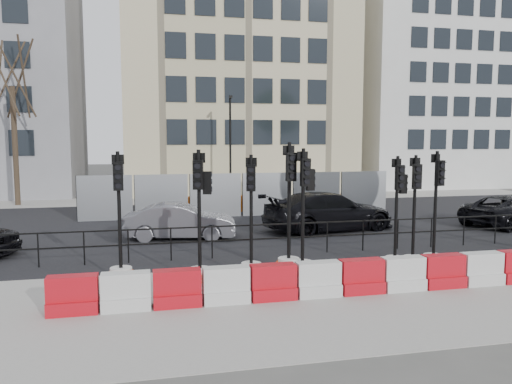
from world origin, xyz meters
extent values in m
plane|color=#51514C|center=(0.00, 0.00, 0.00)|extent=(120.00, 120.00, 0.00)
cube|color=gray|center=(0.00, -3.00, 0.01)|extent=(40.00, 6.00, 0.02)
cube|color=black|center=(0.00, 7.00, 0.01)|extent=(40.00, 14.00, 0.03)
cube|color=gray|center=(0.00, 16.00, 0.01)|extent=(40.00, 4.00, 0.02)
cube|color=beige|center=(2.00, 22.00, 9.00)|extent=(15.00, 10.00, 18.00)
cube|color=silver|center=(17.00, 22.00, 8.00)|extent=(12.00, 9.00, 16.00)
cylinder|color=black|center=(-7.20, 1.20, 0.50)|extent=(0.04, 0.04, 1.00)
cylinder|color=black|center=(-6.00, 1.20, 0.50)|extent=(0.04, 0.04, 1.00)
cylinder|color=black|center=(-4.80, 1.20, 0.50)|extent=(0.04, 0.04, 1.00)
cylinder|color=black|center=(-3.60, 1.20, 0.50)|extent=(0.04, 0.04, 1.00)
cylinder|color=black|center=(-2.40, 1.20, 0.50)|extent=(0.04, 0.04, 1.00)
cylinder|color=black|center=(-1.20, 1.20, 0.50)|extent=(0.04, 0.04, 1.00)
cylinder|color=black|center=(0.00, 1.20, 0.50)|extent=(0.04, 0.04, 1.00)
cylinder|color=black|center=(1.20, 1.20, 0.50)|extent=(0.04, 0.04, 1.00)
cylinder|color=black|center=(2.40, 1.20, 0.50)|extent=(0.04, 0.04, 1.00)
cylinder|color=black|center=(3.60, 1.20, 0.50)|extent=(0.04, 0.04, 1.00)
cylinder|color=black|center=(4.80, 1.20, 0.50)|extent=(0.04, 0.04, 1.00)
cylinder|color=black|center=(6.00, 1.20, 0.50)|extent=(0.04, 0.04, 1.00)
cylinder|color=black|center=(7.20, 1.20, 0.50)|extent=(0.04, 0.04, 1.00)
cube|color=black|center=(0.00, 1.20, 0.98)|extent=(18.00, 0.04, 0.04)
cube|color=black|center=(0.00, 1.20, 0.55)|extent=(18.00, 0.04, 0.04)
cube|color=#919498|center=(-6.00, 9.00, 1.00)|extent=(2.30, 0.05, 2.00)
cylinder|color=black|center=(-7.15, 9.00, 1.00)|extent=(0.05, 0.05, 2.00)
cube|color=#919498|center=(-3.60, 9.00, 1.00)|extent=(2.30, 0.05, 2.00)
cylinder|color=black|center=(-4.75, 9.00, 1.00)|extent=(0.05, 0.05, 2.00)
cube|color=#919498|center=(-1.20, 9.00, 1.00)|extent=(2.30, 0.05, 2.00)
cylinder|color=black|center=(-2.35, 9.00, 1.00)|extent=(0.05, 0.05, 2.00)
cube|color=#919498|center=(1.20, 9.00, 1.00)|extent=(2.30, 0.05, 2.00)
cylinder|color=black|center=(0.05, 9.00, 1.00)|extent=(0.05, 0.05, 2.00)
cube|color=#919498|center=(3.60, 9.00, 1.00)|extent=(2.30, 0.05, 2.00)
cylinder|color=black|center=(2.45, 9.00, 1.00)|extent=(0.05, 0.05, 2.00)
cube|color=#919498|center=(6.00, 9.00, 1.00)|extent=(2.30, 0.05, 2.00)
cylinder|color=black|center=(4.85, 9.00, 1.00)|extent=(0.05, 0.05, 2.00)
cube|color=orange|center=(-4.00, 10.50, 0.40)|extent=(1.00, 0.40, 0.80)
cube|color=orange|center=(-2.00, 10.50, 0.40)|extent=(1.00, 0.40, 0.80)
cube|color=orange|center=(0.00, 10.50, 0.40)|extent=(1.00, 0.40, 0.80)
cube|color=orange|center=(2.00, 10.50, 0.40)|extent=(1.00, 0.40, 0.80)
cube|color=orange|center=(4.00, 10.50, 0.40)|extent=(1.00, 0.40, 0.80)
cube|color=orange|center=(6.00, 10.50, 0.40)|extent=(1.00, 0.40, 0.80)
cylinder|color=black|center=(0.50, 15.00, 3.00)|extent=(0.12, 0.12, 6.00)
cube|color=black|center=(0.50, 14.75, 5.90)|extent=(0.12, 0.50, 0.12)
cylinder|color=#473828|center=(-11.00, 15.50, 3.15)|extent=(0.28, 0.28, 6.30)
cube|color=red|center=(-5.78, -2.80, 0.15)|extent=(1.00, 0.50, 0.30)
cube|color=red|center=(-5.78, -2.80, 0.55)|extent=(1.00, 0.35, 0.50)
cube|color=silver|center=(-4.73, -2.80, 0.15)|extent=(1.00, 0.50, 0.30)
cube|color=silver|center=(-4.73, -2.80, 0.55)|extent=(1.00, 0.35, 0.50)
cube|color=red|center=(-3.68, -2.80, 0.15)|extent=(1.00, 0.50, 0.30)
cube|color=red|center=(-3.68, -2.80, 0.55)|extent=(1.00, 0.35, 0.50)
cube|color=silver|center=(-2.62, -2.80, 0.15)|extent=(1.00, 0.50, 0.30)
cube|color=silver|center=(-2.62, -2.80, 0.55)|extent=(1.00, 0.35, 0.50)
cube|color=red|center=(-1.58, -2.80, 0.15)|extent=(1.00, 0.50, 0.30)
cube|color=red|center=(-1.58, -2.80, 0.55)|extent=(1.00, 0.35, 0.50)
cube|color=silver|center=(-0.53, -2.80, 0.15)|extent=(1.00, 0.50, 0.30)
cube|color=silver|center=(-0.53, -2.80, 0.55)|extent=(1.00, 0.35, 0.50)
cube|color=red|center=(0.53, -2.80, 0.15)|extent=(1.00, 0.50, 0.30)
cube|color=red|center=(0.53, -2.80, 0.55)|extent=(1.00, 0.35, 0.50)
cube|color=silver|center=(1.58, -2.80, 0.15)|extent=(1.00, 0.50, 0.30)
cube|color=silver|center=(1.58, -2.80, 0.55)|extent=(1.00, 0.35, 0.50)
cube|color=red|center=(2.62, -2.80, 0.15)|extent=(1.00, 0.50, 0.30)
cube|color=red|center=(2.62, -2.80, 0.55)|extent=(1.00, 0.35, 0.50)
cube|color=silver|center=(3.68, -2.80, 0.15)|extent=(1.00, 0.50, 0.30)
cube|color=silver|center=(3.68, -2.80, 0.55)|extent=(1.00, 0.35, 0.50)
cylinder|color=white|center=(-4.92, -0.75, 0.20)|extent=(0.53, 0.53, 0.39)
torus|color=#FD4F0D|center=(-4.92, -0.75, 0.12)|extent=(0.64, 0.64, 0.05)
torus|color=#FD4F0D|center=(-4.92, -0.75, 0.20)|extent=(0.64, 0.64, 0.05)
torus|color=#FD4F0D|center=(-4.92, -0.75, 0.28)|extent=(0.64, 0.64, 0.05)
cylinder|color=black|center=(-4.92, -0.75, 1.78)|extent=(0.09, 0.09, 2.96)
cube|color=black|center=(-4.92, -0.87, 2.66)|extent=(0.24, 0.14, 0.69)
cylinder|color=black|center=(-4.91, -0.95, 2.45)|extent=(0.15, 0.05, 0.15)
cylinder|color=black|center=(-4.91, -0.95, 2.66)|extent=(0.15, 0.05, 0.15)
cylinder|color=black|center=(-4.91, -0.95, 2.88)|extent=(0.15, 0.05, 0.15)
cube|color=black|center=(-4.92, -0.69, 3.06)|extent=(0.30, 0.04, 0.24)
cylinder|color=white|center=(-3.02, -1.24, 0.20)|extent=(0.54, 0.54, 0.40)
torus|color=#FD4F0D|center=(-3.02, -1.24, 0.12)|extent=(0.65, 0.65, 0.05)
torus|color=#FD4F0D|center=(-3.02, -1.24, 0.20)|extent=(0.65, 0.65, 0.05)
torus|color=#FD4F0D|center=(-3.02, -1.24, 0.28)|extent=(0.65, 0.65, 0.05)
cylinder|color=black|center=(-3.02, -1.24, 1.80)|extent=(0.09, 0.09, 3.00)
cube|color=black|center=(-3.05, -1.36, 2.70)|extent=(0.27, 0.20, 0.70)
cylinder|color=black|center=(-3.07, -1.43, 2.48)|extent=(0.16, 0.09, 0.15)
cylinder|color=black|center=(-3.07, -1.43, 2.70)|extent=(0.16, 0.09, 0.15)
cylinder|color=black|center=(-3.07, -1.43, 2.92)|extent=(0.16, 0.09, 0.15)
cube|color=black|center=(-3.01, -1.18, 3.10)|extent=(0.30, 0.11, 0.24)
cube|color=black|center=(-2.83, -1.29, 2.50)|extent=(0.23, 0.18, 0.55)
cylinder|color=white|center=(-1.67, -0.94, 0.19)|extent=(0.52, 0.52, 0.38)
torus|color=#FD4F0D|center=(-1.67, -0.94, 0.11)|extent=(0.62, 0.62, 0.05)
torus|color=#FD4F0D|center=(-1.67, -0.94, 0.19)|extent=(0.62, 0.62, 0.05)
torus|color=#FD4F0D|center=(-1.67, -0.94, 0.27)|extent=(0.62, 0.62, 0.05)
cylinder|color=black|center=(-1.67, -0.94, 1.72)|extent=(0.09, 0.09, 2.87)
cube|color=black|center=(-1.70, -1.05, 2.58)|extent=(0.26, 0.19, 0.67)
cylinder|color=black|center=(-1.72, -1.13, 2.37)|extent=(0.15, 0.08, 0.14)
cylinder|color=black|center=(-1.72, -1.13, 2.58)|extent=(0.15, 0.08, 0.14)
cylinder|color=black|center=(-1.72, -1.13, 2.79)|extent=(0.15, 0.08, 0.14)
cube|color=black|center=(-1.66, -0.89, 2.97)|extent=(0.29, 0.10, 0.23)
cylinder|color=white|center=(-0.36, -1.14, 0.20)|extent=(0.54, 0.54, 0.40)
torus|color=#FD4F0D|center=(-0.36, -1.14, 0.12)|extent=(0.65, 0.65, 0.05)
torus|color=#FD4F0D|center=(-0.36, -1.14, 0.20)|extent=(0.65, 0.65, 0.05)
torus|color=#FD4F0D|center=(-0.36, -1.14, 0.28)|extent=(0.65, 0.65, 0.05)
cylinder|color=black|center=(-0.36, -1.14, 1.81)|extent=(0.09, 0.09, 3.01)
cube|color=black|center=(-0.34, -1.26, 2.71)|extent=(0.26, 0.17, 0.70)
cylinder|color=black|center=(-0.33, -1.34, 2.49)|extent=(0.16, 0.07, 0.15)
cylinder|color=black|center=(-0.33, -1.34, 2.71)|extent=(0.16, 0.07, 0.15)
cylinder|color=black|center=(-0.33, -1.34, 2.93)|extent=(0.16, 0.07, 0.15)
cube|color=black|center=(-0.37, -1.08, 3.11)|extent=(0.30, 0.07, 0.24)
cube|color=black|center=(-0.16, -1.11, 2.51)|extent=(0.22, 0.16, 0.55)
cylinder|color=white|center=(-0.63, -0.80, 0.21)|extent=(0.57, 0.57, 0.42)
torus|color=#FD4F0D|center=(-0.63, -0.80, 0.13)|extent=(0.68, 0.68, 0.05)
torus|color=#FD4F0D|center=(-0.63, -0.80, 0.21)|extent=(0.68, 0.68, 0.05)
torus|color=#FD4F0D|center=(-0.63, -0.80, 0.29)|extent=(0.68, 0.68, 0.05)
cylinder|color=black|center=(-0.63, -0.80, 1.89)|extent=(0.09, 0.09, 3.15)
cube|color=black|center=(-0.62, -0.92, 2.84)|extent=(0.26, 0.17, 0.74)
cylinder|color=black|center=(-0.61, -1.01, 2.60)|extent=(0.16, 0.06, 0.16)
cylinder|color=black|center=(-0.61, -1.01, 2.84)|extent=(0.16, 0.06, 0.16)
cylinder|color=black|center=(-0.61, -1.01, 3.07)|extent=(0.16, 0.06, 0.16)
cube|color=black|center=(-0.63, -0.74, 3.26)|extent=(0.32, 0.06, 0.25)
cylinder|color=white|center=(2.27, -1.12, 0.19)|extent=(0.51, 0.51, 0.38)
torus|color=#FD4F0D|center=(2.27, -1.12, 0.11)|extent=(0.61, 0.61, 0.05)
torus|color=#FD4F0D|center=(2.27, -1.12, 0.19)|extent=(0.61, 0.61, 0.05)
torus|color=#FD4F0D|center=(2.27, -1.12, 0.26)|extent=(0.61, 0.61, 0.05)
cylinder|color=black|center=(2.27, -1.12, 1.69)|extent=(0.08, 0.08, 2.82)
cube|color=black|center=(2.28, -1.23, 2.54)|extent=(0.24, 0.15, 0.66)
cylinder|color=black|center=(2.28, -1.31, 2.33)|extent=(0.14, 0.06, 0.14)
cylinder|color=black|center=(2.28, -1.31, 2.54)|extent=(0.14, 0.06, 0.14)
cylinder|color=black|center=(2.28, -1.31, 2.75)|extent=(0.14, 0.06, 0.14)
cube|color=black|center=(2.26, -1.06, 2.91)|extent=(0.28, 0.05, 0.23)
cube|color=black|center=(2.45, -1.10, 2.35)|extent=(0.20, 0.14, 0.52)
cylinder|color=white|center=(2.76, -1.18, 0.19)|extent=(0.51, 0.51, 0.38)
torus|color=#FD4F0D|center=(2.76, -1.18, 0.11)|extent=(0.62, 0.62, 0.05)
torus|color=#FD4F0D|center=(2.76, -1.18, 0.19)|extent=(0.62, 0.62, 0.05)
torus|color=#FD4F0D|center=(2.76, -1.18, 0.27)|extent=(0.62, 0.62, 0.05)
cylinder|color=black|center=(2.76, -1.18, 1.71)|extent=(0.09, 0.09, 2.84)
cube|color=black|center=(2.74, -1.29, 2.56)|extent=(0.24, 0.17, 0.66)
cylinder|color=black|center=(2.73, -1.37, 2.35)|extent=(0.15, 0.07, 0.14)
cylinder|color=black|center=(2.73, -1.37, 2.56)|extent=(0.15, 0.07, 0.14)
cylinder|color=black|center=(2.73, -1.37, 2.77)|extent=(0.15, 0.07, 0.14)
cube|color=black|center=(2.77, -1.12, 2.94)|extent=(0.29, 0.07, 0.23)
cylinder|color=white|center=(3.40, -1.16, 0.20)|extent=(0.53, 0.53, 0.39)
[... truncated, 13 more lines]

